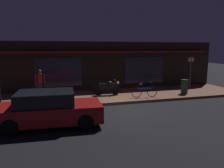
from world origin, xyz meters
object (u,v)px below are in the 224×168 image
at_px(bicycle_parked, 144,91).
at_px(sign_post, 190,70).
at_px(motorcycle, 107,87).
at_px(person_photographer, 40,82).
at_px(parked_car_near, 49,109).
at_px(trash_bin, 185,86).

bearing_deg(bicycle_parked, sign_post, 21.99).
xyz_separation_m(motorcycle, person_photographer, (-4.11, 0.81, 0.38)).
bearing_deg(motorcycle, bicycle_parked, -32.16).
bearing_deg(parked_car_near, trash_bin, 21.59).
distance_m(motorcycle, sign_post, 6.60).
bearing_deg(person_photographer, bicycle_parked, -18.70).
bearing_deg(motorcycle, sign_post, 4.88).
xyz_separation_m(bicycle_parked, parked_car_near, (-5.59, -3.11, 0.20)).
distance_m(person_photographer, sign_post, 10.65).
distance_m(bicycle_parked, sign_post, 4.97).
xyz_separation_m(motorcycle, trash_bin, (5.03, -0.97, -0.03)).
height_order(person_photographer, parked_car_near, person_photographer).
bearing_deg(trash_bin, sign_post, 45.66).
relative_size(bicycle_parked, trash_bin, 1.78).
relative_size(bicycle_parked, parked_car_near, 0.39).
bearing_deg(motorcycle, trash_bin, -10.96).
bearing_deg(trash_bin, parked_car_near, -158.41).
xyz_separation_m(sign_post, trash_bin, (-1.50, -1.53, -0.89)).
bearing_deg(parked_car_near, motorcycle, 50.75).
bearing_deg(motorcycle, parked_car_near, -129.25).
bearing_deg(trash_bin, bicycle_parked, -174.49).
bearing_deg(trash_bin, motorcycle, 169.04).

